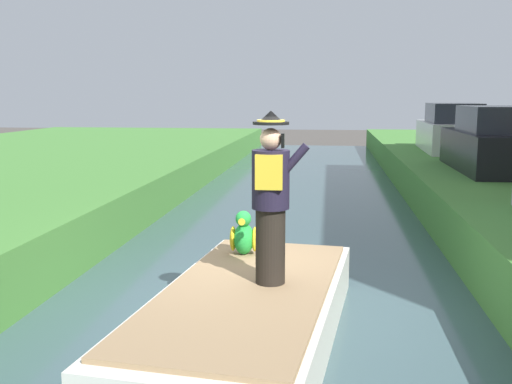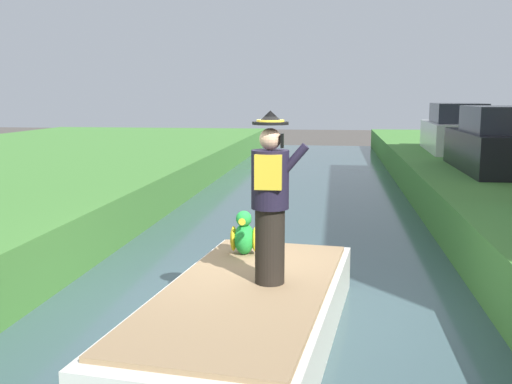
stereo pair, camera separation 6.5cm
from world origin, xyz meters
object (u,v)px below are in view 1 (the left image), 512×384
Objects in this scene: parked_car_dark at (494,144)px; parked_car_white at (451,131)px; person_pirate at (271,199)px; parrot_plush at (244,235)px; boat at (248,315)px.

parked_car_dark and parked_car_white have the same top height.
parrot_plush is (-0.45, 1.10, -0.68)m from person_pirate.
person_pirate is 13.77m from parked_car_white.
parrot_plush is at bearing 126.02° from person_pirate.
parked_car_white is at bearing 84.85° from person_pirate.
parked_car_white is at bearing 70.60° from boat.
boat is 9.61m from parked_car_dark.
person_pirate is 0.46× the size of parked_car_white.
parked_car_white is at bearing 90.00° from parked_car_dark.
boat is 7.68× the size of parrot_plush.
boat is 2.37× the size of person_pirate.
parked_car_white is (4.43, 13.04, -0.04)m from person_pirate.
boat is 1.09× the size of parked_car_dark.
person_pirate is at bearing -108.77° from parked_car_white.
parrot_plush is at bearing -112.25° from parked_car_white.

